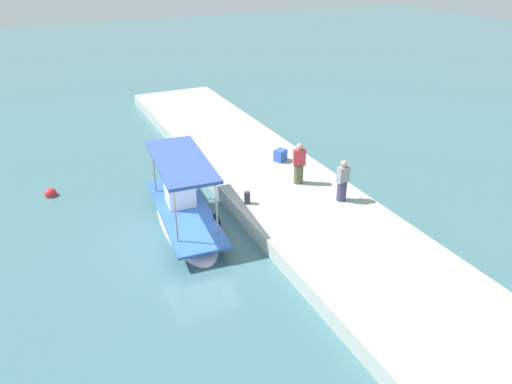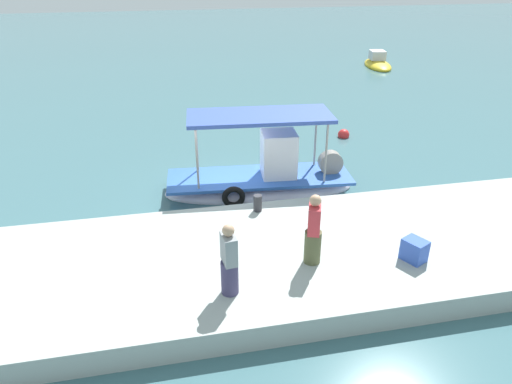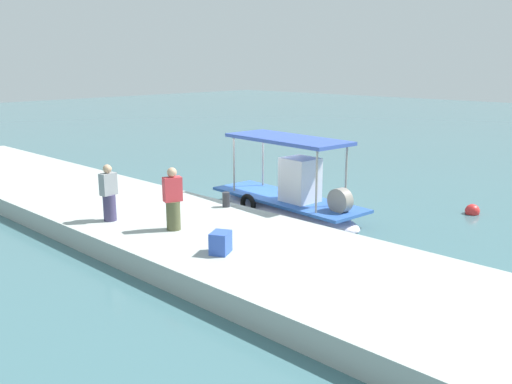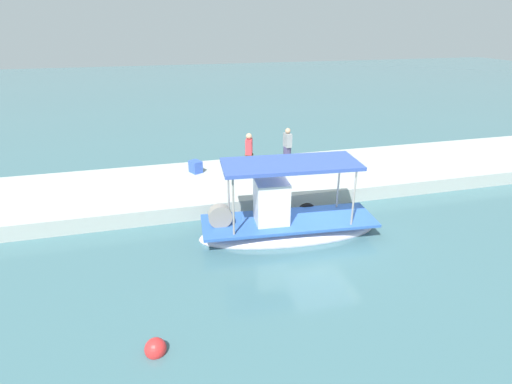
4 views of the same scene
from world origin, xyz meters
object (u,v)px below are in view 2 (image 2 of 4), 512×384
Objects in this scene: main_fishing_boat at (263,179)px; moored_boat_near at (378,64)px; fisherman_by_crate at (313,233)px; cargo_crate at (414,250)px; marker_buoy at (344,135)px; fisherman_near_bollard at (229,263)px; mooring_bollard at (258,203)px.

moored_boat_near is (12.37, 17.94, -0.28)m from main_fishing_boat.
fisherman_by_crate is at bearing -118.10° from moored_boat_near.
cargo_crate is 10.27m from marker_buoy.
fisherman_near_bollard is 3.50× the size of mooring_bollard.
cargo_crate reaches higher than mooring_bollard.
cargo_crate is (2.41, -0.42, -0.53)m from fisherman_by_crate.
mooring_bollard is (-0.67, -2.36, 0.39)m from main_fishing_boat.
mooring_bollard is 0.12× the size of moored_boat_near.
marker_buoy is (4.55, 9.59, -1.31)m from fisherman_by_crate.
mooring_bollard is at bearing 135.07° from cargo_crate.
cargo_crate reaches higher than moored_boat_near.
moored_boat_near is (12.29, 23.03, -1.24)m from fisherman_by_crate.
fisherman_by_crate is (2.09, 0.75, 0.04)m from fisherman_near_bollard.
fisherman_by_crate is at bearing 19.68° from fisherman_near_bollard.
fisherman_near_bollard is at bearing -160.32° from fisherman_by_crate.
fisherman_near_bollard is 27.81m from moored_boat_near.
main_fishing_boat reaches higher than mooring_bollard.
mooring_bollard is 8.71m from marker_buoy.
main_fishing_boat reaches higher than fisherman_by_crate.
main_fishing_boat is 11.84× the size of cargo_crate.
fisherman_near_bollard is (-2.01, -5.83, 0.92)m from main_fishing_boat.
marker_buoy is at bearing -119.97° from moored_boat_near.
marker_buoy is at bearing 44.25° from main_fishing_boat.
main_fishing_boat is at bearing 90.89° from fisherman_by_crate.
fisherman_near_bollard reaches higher than moored_boat_near.
fisherman_near_bollard is at bearing -109.00° from main_fishing_boat.
main_fishing_boat reaches higher than marker_buoy.
main_fishing_boat is 2.49m from mooring_bollard.
mooring_bollard is at bearing -105.83° from main_fishing_boat.
main_fishing_boat reaches higher than moored_boat_near.
fisherman_by_crate is 10.70m from marker_buoy.
marker_buoy is 0.12× the size of moored_boat_near.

